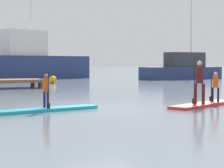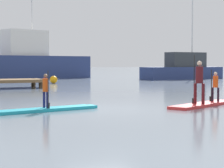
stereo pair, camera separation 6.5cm
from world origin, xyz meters
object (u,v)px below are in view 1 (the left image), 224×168
object	(u,v)px
paddler_child_solo	(46,89)
mooring_buoy_near	(53,80)
paddler_adult	(199,79)
paddler_child_front	(215,85)
paddleboard_near	(46,110)
fishing_boat_white_large	(27,63)
paddleboard_far	(204,104)
motor_boat_small_navy	(182,69)

from	to	relation	value
paddler_child_solo	mooring_buoy_near	distance (m)	18.47
paddler_adult	paddler_child_front	bearing A→B (deg)	24.20
paddleboard_near	fishing_boat_white_large	distance (m)	27.86
paddler_child_front	mooring_buoy_near	size ratio (longest dim) A/B	2.11
paddleboard_far	paddler_adult	distance (m)	0.98
paddleboard_near	paddler_child_front	size ratio (longest dim) A/B	3.15
paddleboard_near	paddler_child_front	distance (m)	6.48
paddleboard_far	fishing_boat_white_large	xyz separation A→B (m)	(1.03, 27.85, 1.50)
paddleboard_far	fishing_boat_white_large	distance (m)	27.91
mooring_buoy_near	paddler_child_front	bearing A→B (deg)	-88.68
paddler_child_solo	paddleboard_far	distance (m)	5.70
paddler_child_solo	paddler_child_front	distance (m)	6.43
paddler_child_solo	paddleboard_far	size ratio (longest dim) A/B	0.33
paddleboard_near	paddler_child_solo	bearing A→B (deg)	-30.58
paddleboard_near	fishing_boat_white_large	world-z (taller)	fishing_boat_white_large
paddler_child_front	mooring_buoy_near	bearing A→B (deg)	91.32
paddler_child_solo	paddler_child_front	xyz separation A→B (m)	(6.41, -0.45, 0.00)
paddler_child_solo	paddler_adult	xyz separation A→B (m)	(5.28, -0.96, 0.25)
paddler_adult	mooring_buoy_near	bearing A→B (deg)	87.77
paddleboard_near	fishing_boat_white_large	size ratio (longest dim) A/B	0.29
paddleboard_near	mooring_buoy_near	xyz separation A→B (m)	(6.02, 17.46, 0.23)
paddler_child_solo	fishing_boat_white_large	size ratio (longest dim) A/B	0.09
paddler_child_solo	paddler_adult	distance (m)	5.38
paddleboard_near	mooring_buoy_near	size ratio (longest dim) A/B	6.64
paddleboard_far	motor_boat_small_navy	world-z (taller)	motor_boat_small_navy
paddler_adult	paddler_child_front	world-z (taller)	paddler_adult
paddler_child_solo	mooring_buoy_near	bearing A→B (deg)	71.04
paddler_child_solo	paddler_adult	bearing A→B (deg)	-10.27
paddleboard_far	paddler_adult	xyz separation A→B (m)	(-0.31, -0.13, 0.91)
paddler_adult	paddler_child_front	size ratio (longest dim) A/B	1.44
paddler_child_solo	paddler_child_front	size ratio (longest dim) A/B	1.01
paddler_child_solo	paddler_adult	size ratio (longest dim) A/B	0.70
paddleboard_near	paddleboard_far	size ratio (longest dim) A/B	1.03
paddleboard_near	paddler_adult	size ratio (longest dim) A/B	2.19
mooring_buoy_near	paddleboard_near	bearing A→B (deg)	-109.02
paddleboard_far	paddler_child_front	bearing A→B (deg)	24.77
fishing_boat_white_large	paddleboard_far	bearing A→B (deg)	-92.11
paddleboard_near	paddler_child_solo	xyz separation A→B (m)	(0.02, -0.01, 0.66)
paddler_child_solo	mooring_buoy_near	world-z (taller)	paddler_child_solo
motor_boat_small_navy	mooring_buoy_near	bearing A→B (deg)	-167.81
paddler_child_solo	motor_boat_small_navy	distance (m)	28.38
mooring_buoy_near	paddler_adult	bearing A→B (deg)	-92.23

